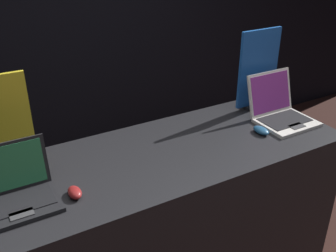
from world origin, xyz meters
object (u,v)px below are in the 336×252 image
(promo_stand_back, at_px, (258,71))
(mouse_front, at_px, (75,192))
(laptop_front, at_px, (14,191))
(mouse_back, at_px, (261,130))
(laptop_back, at_px, (280,111))

(promo_stand_back, bearing_deg, mouse_front, -165.26)
(laptop_front, xyz_separation_m, mouse_back, (1.34, -0.04, -0.04))
(laptop_back, bearing_deg, mouse_front, -174.78)
(laptop_back, distance_m, mouse_back, 0.23)
(laptop_front, distance_m, promo_stand_back, 1.58)
(mouse_front, xyz_separation_m, promo_stand_back, (1.32, 0.35, 0.22))
(laptop_front, relative_size, mouse_front, 3.49)
(mouse_front, height_order, promo_stand_back, promo_stand_back)
(laptop_back, bearing_deg, laptop_front, -178.50)
(laptop_front, relative_size, laptop_back, 0.98)
(mouse_front, relative_size, promo_stand_back, 0.19)
(laptop_back, bearing_deg, promo_stand_back, 90.00)
(mouse_back, bearing_deg, mouse_front, -177.71)
(mouse_front, relative_size, laptop_back, 0.28)
(mouse_front, relative_size, mouse_back, 0.87)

